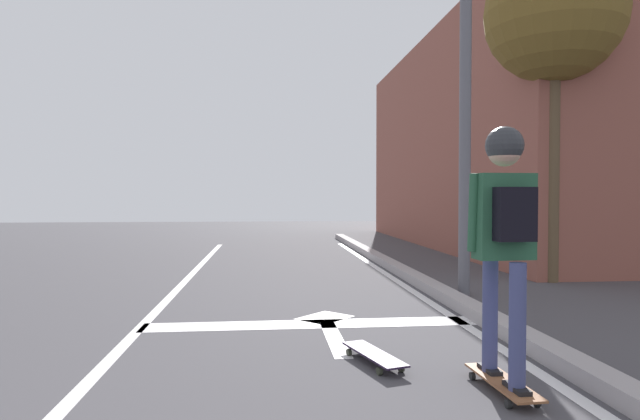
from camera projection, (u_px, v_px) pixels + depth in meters
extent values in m
cube|color=silver|center=(133.00, 336.00, 5.27)|extent=(0.12, 20.00, 0.01)
cube|color=silver|center=(469.00, 328.00, 5.61)|extent=(0.12, 20.00, 0.01)
cube|color=silver|center=(311.00, 324.00, 5.76)|extent=(3.53, 0.40, 0.01)
cube|color=silver|center=(334.00, 337.00, 5.22)|extent=(0.16, 1.40, 0.01)
cube|color=silver|center=(325.00, 318.00, 6.07)|extent=(0.71, 0.71, 0.01)
cube|color=#9D9697|center=(493.00, 321.00, 5.63)|extent=(0.24, 24.00, 0.14)
cube|color=brown|center=(502.00, 381.00, 3.76)|extent=(0.24, 0.81, 0.02)
cube|color=#B2B2B7|center=(485.00, 371.00, 4.03)|extent=(0.17, 0.06, 0.01)
cylinder|color=black|center=(472.00, 376.00, 4.02)|extent=(0.03, 0.06, 0.06)
cylinder|color=black|center=(497.00, 375.00, 4.04)|extent=(0.03, 0.06, 0.06)
cube|color=#B2B2B7|center=(523.00, 398.00, 3.49)|extent=(0.17, 0.06, 0.01)
cylinder|color=black|center=(508.00, 404.00, 3.47)|extent=(0.03, 0.06, 0.06)
cylinder|color=black|center=(537.00, 402.00, 3.50)|extent=(0.03, 0.06, 0.06)
cylinder|color=#3D4373|center=(490.00, 314.00, 3.94)|extent=(0.11, 0.11, 0.84)
cube|color=black|center=(490.00, 369.00, 3.95)|extent=(0.10, 0.24, 0.03)
cylinder|color=#3D4373|center=(517.00, 327.00, 3.55)|extent=(0.11, 0.11, 0.84)
cube|color=black|center=(517.00, 388.00, 3.56)|extent=(0.10, 0.24, 0.03)
cube|color=#255339|center=(504.00, 216.00, 3.73)|extent=(0.40, 0.20, 0.59)
cylinder|color=#255339|center=(474.00, 212.00, 3.73)|extent=(0.07, 0.11, 0.54)
cylinder|color=#255339|center=(530.00, 212.00, 3.79)|extent=(0.07, 0.12, 0.54)
sphere|color=tan|center=(504.00, 150.00, 3.72)|extent=(0.23, 0.23, 0.23)
sphere|color=#2B2D32|center=(505.00, 145.00, 3.72)|extent=(0.26, 0.26, 0.26)
cube|color=black|center=(514.00, 214.00, 3.59)|extent=(0.27, 0.15, 0.36)
cube|color=#23172F|center=(374.00, 354.00, 4.41)|extent=(0.42, 0.82, 0.02)
cube|color=#B2B2B7|center=(359.00, 347.00, 4.66)|extent=(0.17, 0.09, 0.01)
cylinder|color=#2B2E23|center=(349.00, 352.00, 4.62)|extent=(0.05, 0.07, 0.06)
cylinder|color=#2B2E23|center=(369.00, 350.00, 4.70)|extent=(0.05, 0.07, 0.06)
cube|color=#B2B2B7|center=(390.00, 365.00, 4.16)|extent=(0.17, 0.09, 0.01)
cylinder|color=#2B2E23|center=(379.00, 371.00, 4.12)|extent=(0.05, 0.07, 0.06)
cylinder|color=#2B2E23|center=(401.00, 368.00, 4.19)|extent=(0.05, 0.07, 0.06)
cylinder|color=#5B5A63|center=(465.00, 82.00, 7.40)|extent=(0.16, 0.16, 5.83)
cylinder|color=brown|center=(553.00, 169.00, 8.57)|extent=(0.21, 0.21, 3.58)
sphere|color=brown|center=(554.00, 13.00, 8.51)|extent=(2.15, 2.15, 2.15)
cube|color=brown|center=(637.00, 145.00, 15.34)|extent=(12.40, 12.60, 5.65)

